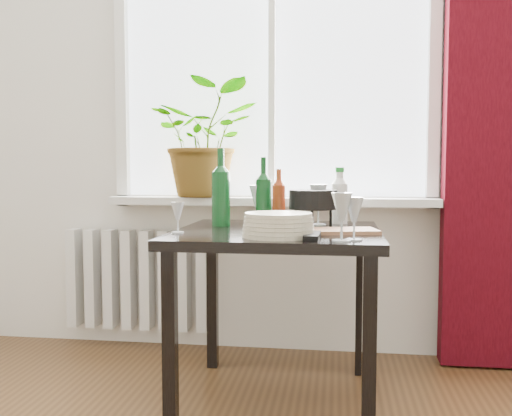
# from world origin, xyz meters

# --- Properties ---
(window) EXTENTS (1.72, 0.08, 1.62)m
(window) POSITION_xyz_m (0.00, 2.22, 1.60)
(window) COLOR white
(window) RESTS_ON ground
(windowsill) EXTENTS (1.72, 0.20, 0.04)m
(windowsill) POSITION_xyz_m (0.00, 2.15, 0.82)
(windowsill) COLOR silver
(windowsill) RESTS_ON ground
(curtain) EXTENTS (0.50, 0.12, 2.56)m
(curtain) POSITION_xyz_m (1.12, 2.12, 1.30)
(curtain) COLOR #33040B
(curtain) RESTS_ON ground
(radiator) EXTENTS (0.80, 0.10, 0.55)m
(radiator) POSITION_xyz_m (-0.75, 2.18, 0.38)
(radiator) COLOR silver
(radiator) RESTS_ON ground
(table) EXTENTS (0.85, 0.85, 0.74)m
(table) POSITION_xyz_m (0.10, 1.55, 0.65)
(table) COLOR black
(table) RESTS_ON ground
(potted_plant) EXTENTS (0.60, 0.54, 0.61)m
(potted_plant) POSITION_xyz_m (-0.35, 2.16, 1.15)
(potted_plant) COLOR #35731E
(potted_plant) RESTS_ON windowsill
(wine_bottle_left) EXTENTS (0.10, 0.10, 0.36)m
(wine_bottle_left) POSITION_xyz_m (-0.17, 1.68, 0.92)
(wine_bottle_left) COLOR #0B3D17
(wine_bottle_left) RESTS_ON table
(wine_bottle_right) EXTENTS (0.09, 0.09, 0.31)m
(wine_bottle_right) POSITION_xyz_m (0.02, 1.73, 0.90)
(wine_bottle_right) COLOR #0B3A14
(wine_bottle_right) RESTS_ON table
(bottle_amber) EXTENTS (0.07, 0.07, 0.26)m
(bottle_amber) POSITION_xyz_m (0.07, 1.88, 0.87)
(bottle_amber) COLOR maroon
(bottle_amber) RESTS_ON table
(cleaning_bottle) EXTENTS (0.08, 0.08, 0.26)m
(cleaning_bottle) POSITION_xyz_m (0.36, 1.85, 0.87)
(cleaning_bottle) COLOR silver
(cleaning_bottle) RESTS_ON table
(wineglass_front_right) EXTENTS (0.08, 0.08, 0.18)m
(wineglass_front_right) POSITION_xyz_m (0.36, 1.20, 0.83)
(wineglass_front_right) COLOR #B4BEC2
(wineglass_front_right) RESTS_ON table
(wineglass_far_right) EXTENTS (0.09, 0.09, 0.16)m
(wineglass_far_right) POSITION_xyz_m (0.41, 1.24, 0.82)
(wineglass_far_right) COLOR silver
(wineglass_far_right) RESTS_ON table
(wineglass_back_center) EXTENTS (0.08, 0.08, 0.19)m
(wineglass_back_center) POSITION_xyz_m (0.26, 1.75, 0.84)
(wineglass_back_center) COLOR silver
(wineglass_back_center) RESTS_ON table
(wineglass_back_left) EXTENTS (0.10, 0.10, 0.19)m
(wineglass_back_left) POSITION_xyz_m (-0.01, 1.74, 0.83)
(wineglass_back_left) COLOR silver
(wineglass_back_left) RESTS_ON table
(wineglass_front_left) EXTENTS (0.07, 0.07, 0.13)m
(wineglass_front_left) POSITION_xyz_m (-0.28, 1.36, 0.80)
(wineglass_front_left) COLOR silver
(wineglass_front_left) RESTS_ON table
(plate_stack) EXTENTS (0.30, 0.30, 0.09)m
(plate_stack) POSITION_xyz_m (0.13, 1.31, 0.78)
(plate_stack) COLOR beige
(plate_stack) RESTS_ON table
(fondue_pot) EXTENTS (0.29, 0.27, 0.16)m
(fondue_pot) POSITION_xyz_m (0.24, 1.68, 0.82)
(fondue_pot) COLOR black
(fondue_pot) RESTS_ON table
(tv_remote) EXTENTS (0.06, 0.19, 0.02)m
(tv_remote) POSITION_xyz_m (0.26, 1.27, 0.75)
(tv_remote) COLOR black
(tv_remote) RESTS_ON table
(cutting_board) EXTENTS (0.30, 0.23, 0.01)m
(cutting_board) POSITION_xyz_m (0.37, 1.48, 0.75)
(cutting_board) COLOR #9E6A47
(cutting_board) RESTS_ON table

